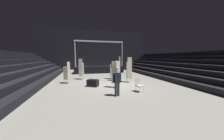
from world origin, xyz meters
The scene contains 14 objects.
ground_plane centered at (0.00, 0.00, -0.05)m, with size 22.00×30.00×0.10m, color gray.
arena_end_wall centered at (0.00, 15.00, 4.00)m, with size 22.00×0.30×8.00m, color black.
bleacher_bank_left centered at (-8.38, 1.00, 1.58)m, with size 5.25×24.00×3.15m.
bleacher_bank_right centered at (8.38, 1.00, 1.58)m, with size 5.25×24.00×3.15m.
stage_riser centered at (0.00, 9.07, 0.61)m, with size 7.68×2.62×4.94m.
man_with_tie centered at (-0.53, -2.75, 1.01)m, with size 0.57×0.29×1.78m.
chair_stack_front_left centered at (0.92, 1.82, 1.28)m, with size 0.45×0.45×2.56m.
chair_stack_front_right centered at (-0.08, -0.75, 1.07)m, with size 0.62×0.62×2.14m.
chair_stack_mid_left centered at (0.65, 3.06, 0.86)m, with size 0.48×0.48×1.71m.
chair_stack_mid_right centered at (-2.75, 3.64, 1.15)m, with size 0.55×0.55×2.31m.
chair_stack_mid_centre centered at (-4.04, 1.89, 1.03)m, with size 0.59×0.59×2.05m.
chair_stack_rear_left centered at (1.79, 0.86, 1.24)m, with size 0.50×0.50×2.48m.
equipment_road_case centered at (-1.79, 0.15, 0.29)m, with size 0.90×0.60×0.58m, color black.
loose_chair_near_man centered at (1.27, -2.23, 0.53)m, with size 0.52×0.52×0.95m.
Camera 1 is at (-2.62, -9.51, 2.45)m, focal length 18.42 mm.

